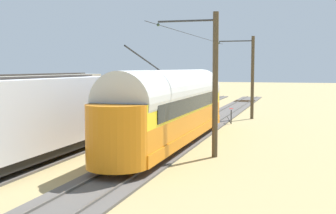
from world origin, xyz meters
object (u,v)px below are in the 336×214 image
boxcar_adjacent (43,101)px  catenary_pole_mid_near (213,82)px  vintage_streetcar (172,106)px  boxcar_far_siding (39,115)px  catenary_pole_foreground (251,76)px  switch_stand (231,115)px

boxcar_adjacent → catenary_pole_mid_near: (-12.92, 5.21, 1.58)m
vintage_streetcar → boxcar_far_siding: (5.04, 5.59, -0.10)m
vintage_streetcar → boxcar_adjacent: size_ratio=1.45×
catenary_pole_foreground → boxcar_far_siding: bearing=68.8°
switch_stand → boxcar_adjacent: bearing=33.9°
boxcar_far_siding → catenary_pole_foreground: catenary_pole_foreground is taller
vintage_streetcar → catenary_pole_mid_near: bearing=138.2°
catenary_pole_foreground → switch_stand: bearing=74.9°
vintage_streetcar → switch_stand: vintage_streetcar is taller
boxcar_far_siding → catenary_pole_foreground: size_ratio=1.56×
catenary_pole_mid_near → switch_stand: catenary_pole_mid_near is taller
catenary_pole_foreground → switch_stand: (1.11, 4.11, -3.04)m
boxcar_adjacent → catenary_pole_foreground: catenary_pole_foreground is taller
boxcar_adjacent → catenary_pole_foreground: size_ratio=1.77×
vintage_streetcar → switch_stand: bearing=-99.3°
catenary_pole_foreground → catenary_pole_mid_near: same height
boxcar_far_siding → catenary_pole_mid_near: bearing=-158.9°
catenary_pole_foreground → catenary_pole_mid_near: size_ratio=1.00×
vintage_streetcar → boxcar_far_siding: bearing=48.0°
vintage_streetcar → catenary_pole_foreground: 15.07m
vintage_streetcar → switch_stand: size_ratio=14.78×
boxcar_adjacent → boxcar_far_siding: size_ratio=1.13×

